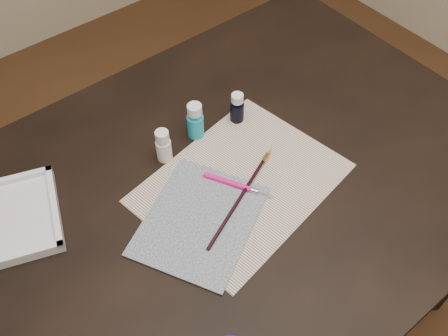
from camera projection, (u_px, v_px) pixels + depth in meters
ground at (224, 321)px, 1.65m from camera, size 3.50×3.50×0.02m
table at (224, 266)px, 1.35m from camera, size 1.30×0.90×0.75m
paper at (241, 183)px, 1.06m from camera, size 0.46×0.38×0.00m
canvas at (200, 220)px, 1.00m from camera, size 0.33×0.31×0.00m
paint_bottle_white at (163, 145)px, 1.07m from camera, size 0.04×0.04×0.08m
paint_bottle_cyan at (195, 121)px, 1.11m from camera, size 0.05×0.05×0.09m
paint_bottle_navy at (237, 108)px, 1.15m from camera, size 0.04×0.04×0.08m
paintbrush at (243, 194)px, 1.03m from camera, size 0.28×0.13×0.01m
craft_knife at (239, 186)px, 1.05m from camera, size 0.09×0.15×0.01m
palette_tray at (6, 220)px, 0.99m from camera, size 0.26×0.26×0.02m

